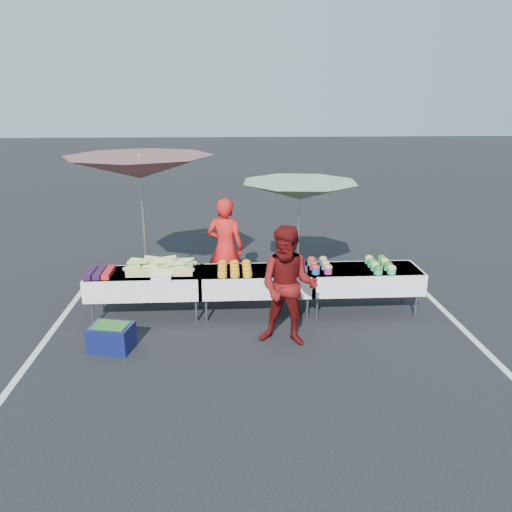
{
  "coord_description": "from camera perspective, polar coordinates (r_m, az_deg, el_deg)",
  "views": [
    {
      "loc": [
        -0.44,
        -7.71,
        3.45
      ],
      "look_at": [
        0.0,
        0.0,
        1.0
      ],
      "focal_mm": 35.0,
      "sensor_mm": 36.0,
      "label": 1
    }
  ],
  "objects": [
    {
      "name": "ground",
      "position": [
        8.46,
        -0.0,
        -6.47
      ],
      "size": [
        80.0,
        80.0,
        0.0
      ],
      "primitive_type": "plane",
      "color": "black"
    },
    {
      "name": "stripe_left",
      "position": [
        8.88,
        -21.22,
        -6.51
      ],
      "size": [
        0.1,
        5.0,
        0.0
      ],
      "primitive_type": "cube",
      "color": "silver",
      "rests_on": "ground"
    },
    {
      "name": "stripe_right",
      "position": [
        9.2,
        20.43,
        -5.59
      ],
      "size": [
        0.1,
        5.0,
        0.0
      ],
      "primitive_type": "cube",
      "color": "silver",
      "rests_on": "ground"
    },
    {
      "name": "table_left",
      "position": [
        8.34,
        -12.46,
        -2.95
      ],
      "size": [
        1.86,
        0.81,
        0.75
      ],
      "color": "white",
      "rests_on": "ground"
    },
    {
      "name": "table_center",
      "position": [
        8.24,
        -0.0,
        -2.76
      ],
      "size": [
        1.86,
        0.81,
        0.75
      ],
      "color": "white",
      "rests_on": "ground"
    },
    {
      "name": "table_right",
      "position": [
        8.53,
        12.18,
        -2.46
      ],
      "size": [
        1.86,
        0.81,
        0.75
      ],
      "color": "white",
      "rests_on": "ground"
    },
    {
      "name": "berry_punnets",
      "position": [
        8.36,
        -17.43,
        -1.79
      ],
      "size": [
        0.4,
        0.54,
        0.08
      ],
      "color": "black",
      "rests_on": "table_left"
    },
    {
      "name": "corn_pile",
      "position": [
        8.25,
        -10.8,
        -1.14
      ],
      "size": [
        1.16,
        0.57,
        0.26
      ],
      "color": "#D0D36C",
      "rests_on": "table_left"
    },
    {
      "name": "plastic_bags",
      "position": [
        7.95,
        -10.74,
        -2.39
      ],
      "size": [
        0.3,
        0.25,
        0.05
      ],
      "primitive_type": "cube",
      "color": "white",
      "rests_on": "table_left"
    },
    {
      "name": "carrot_bowls",
      "position": [
        8.14,
        -2.46,
        -1.41
      ],
      "size": [
        0.55,
        0.69,
        0.11
      ],
      "color": "orange",
      "rests_on": "table_center"
    },
    {
      "name": "potato_cups",
      "position": [
        8.23,
        5.22,
        -1.03
      ],
      "size": [
        0.94,
        0.58,
        0.16
      ],
      "color": "#21489A",
      "rests_on": "table_right"
    },
    {
      "name": "bean_baskets",
      "position": [
        8.51,
        13.99,
        -0.92
      ],
      "size": [
        0.36,
        0.68,
        0.15
      ],
      "color": "#2BAE69",
      "rests_on": "table_right"
    },
    {
      "name": "vendor",
      "position": [
        8.88,
        -3.53,
        0.92
      ],
      "size": [
        0.75,
        0.59,
        1.81
      ],
      "primitive_type": "imported",
      "rotation": [
        0.0,
        0.0,
        2.88
      ],
      "color": "red",
      "rests_on": "ground"
    },
    {
      "name": "customer",
      "position": [
        7.13,
        3.71,
        -3.52
      ],
      "size": [
        1.02,
        0.89,
        1.77
      ],
      "primitive_type": "imported",
      "rotation": [
        0.0,
        0.0,
        -0.29
      ],
      "color": "#5B0D0D",
      "rests_on": "ground"
    },
    {
      "name": "umbrella_left",
      "position": [
        8.71,
        -13.15,
        9.75
      ],
      "size": [
        2.58,
        2.58,
        2.57
      ],
      "rotation": [
        0.0,
        0.0,
        0.02
      ],
      "color": "black",
      "rests_on": "ground"
    },
    {
      "name": "umbrella_right",
      "position": [
        8.74,
        4.98,
        7.34
      ],
      "size": [
        2.55,
        2.55,
        2.1
      ],
      "rotation": [
        0.0,
        0.0,
        0.29
      ],
      "color": "black",
      "rests_on": "ground"
    },
    {
      "name": "storage_bin",
      "position": [
        7.5,
        -16.19,
        -8.86
      ],
      "size": [
        0.66,
        0.54,
        0.38
      ],
      "rotation": [
        0.0,
        0.0,
        -0.22
      ],
      "color": "#0D1445",
      "rests_on": "ground"
    }
  ]
}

